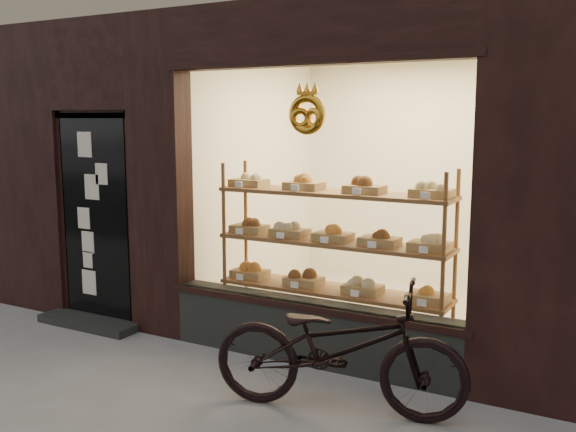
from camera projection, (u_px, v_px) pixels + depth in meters
The scene contains 2 objects.
display_shelf at pixel (333, 257), 5.87m from camera, with size 2.20×0.45×1.70m.
bicycle at pixel (338, 348), 4.61m from camera, with size 0.64×1.85×0.97m, color black.
Camera 1 is at (2.87, -2.68, 2.12)m, focal length 40.00 mm.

